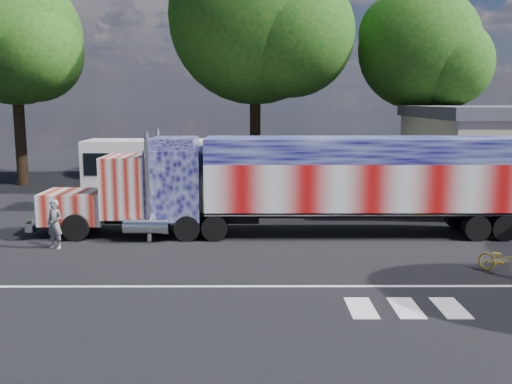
{
  "coord_description": "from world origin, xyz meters",
  "views": [
    {
      "loc": [
        -0.07,
        -19.38,
        5.5
      ],
      "look_at": [
        0.0,
        3.0,
        1.9
      ],
      "focal_mm": 40.0,
      "sensor_mm": 36.0,
      "label": 1
    }
  ],
  "objects_px": {
    "semi_truck": "(305,181)",
    "tree_nw_a": "(16,38)",
    "woman": "(55,224)",
    "tree_ne_a": "(422,49)",
    "tree_n_mid": "(258,18)",
    "bicycle": "(504,261)",
    "coach_bus": "(205,173)"
  },
  "relations": [
    {
      "from": "semi_truck",
      "to": "bicycle",
      "type": "bearing_deg",
      "value": -43.65
    },
    {
      "from": "tree_n_mid",
      "to": "tree_nw_a",
      "type": "bearing_deg",
      "value": -178.51
    },
    {
      "from": "tree_ne_a",
      "to": "tree_n_mid",
      "type": "distance_m",
      "value": 10.56
    },
    {
      "from": "woman",
      "to": "tree_n_mid",
      "type": "xyz_separation_m",
      "value": [
        7.73,
        16.66,
        9.79
      ]
    },
    {
      "from": "woman",
      "to": "bicycle",
      "type": "relative_size",
      "value": 1.05
    },
    {
      "from": "coach_bus",
      "to": "tree_n_mid",
      "type": "relative_size",
      "value": 0.74
    },
    {
      "from": "tree_ne_a",
      "to": "tree_n_mid",
      "type": "bearing_deg",
      "value": 176.64
    },
    {
      "from": "coach_bus",
      "to": "woman",
      "type": "distance_m",
      "value": 9.62
    },
    {
      "from": "semi_truck",
      "to": "tree_ne_a",
      "type": "relative_size",
      "value": 1.6
    },
    {
      "from": "tree_nw_a",
      "to": "tree_n_mid",
      "type": "bearing_deg",
      "value": 1.49
    },
    {
      "from": "bicycle",
      "to": "tree_ne_a",
      "type": "distance_m",
      "value": 21.24
    },
    {
      "from": "tree_ne_a",
      "to": "tree_n_mid",
      "type": "xyz_separation_m",
      "value": [
        -10.35,
        0.61,
        2.01
      ]
    },
    {
      "from": "bicycle",
      "to": "tree_n_mid",
      "type": "bearing_deg",
      "value": 74.51
    },
    {
      "from": "semi_truck",
      "to": "woman",
      "type": "distance_m",
      "value": 9.92
    },
    {
      "from": "woman",
      "to": "tree_ne_a",
      "type": "relative_size",
      "value": 0.15
    },
    {
      "from": "tree_nw_a",
      "to": "tree_ne_a",
      "type": "relative_size",
      "value": 1.08
    },
    {
      "from": "tree_nw_a",
      "to": "tree_ne_a",
      "type": "bearing_deg",
      "value": -0.46
    },
    {
      "from": "semi_truck",
      "to": "tree_ne_a",
      "type": "distance_m",
      "value": 17.46
    },
    {
      "from": "coach_bus",
      "to": "tree_nw_a",
      "type": "height_order",
      "value": "tree_nw_a"
    },
    {
      "from": "tree_nw_a",
      "to": "semi_truck",
      "type": "bearing_deg",
      "value": -39.22
    },
    {
      "from": "tree_ne_a",
      "to": "coach_bus",
      "type": "bearing_deg",
      "value": -149.25
    },
    {
      "from": "woman",
      "to": "bicycle",
      "type": "height_order",
      "value": "woman"
    },
    {
      "from": "tree_nw_a",
      "to": "coach_bus",
      "type": "bearing_deg",
      "value": -32.69
    },
    {
      "from": "tree_ne_a",
      "to": "bicycle",
      "type": "bearing_deg",
      "value": -97.76
    },
    {
      "from": "woman",
      "to": "tree_nw_a",
      "type": "distance_m",
      "value": 19.84
    },
    {
      "from": "bicycle",
      "to": "tree_n_mid",
      "type": "height_order",
      "value": "tree_n_mid"
    },
    {
      "from": "semi_truck",
      "to": "tree_nw_a",
      "type": "relative_size",
      "value": 1.48
    },
    {
      "from": "semi_truck",
      "to": "tree_nw_a",
      "type": "height_order",
      "value": "tree_nw_a"
    },
    {
      "from": "tree_nw_a",
      "to": "tree_ne_a",
      "type": "distance_m",
      "value": 25.69
    },
    {
      "from": "coach_bus",
      "to": "bicycle",
      "type": "xyz_separation_m",
      "value": [
        10.52,
        -11.57,
        -1.36
      ]
    },
    {
      "from": "coach_bus",
      "to": "tree_n_mid",
      "type": "bearing_deg",
      "value": 71.56
    },
    {
      "from": "tree_n_mid",
      "to": "tree_ne_a",
      "type": "bearing_deg",
      "value": -3.36
    }
  ]
}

